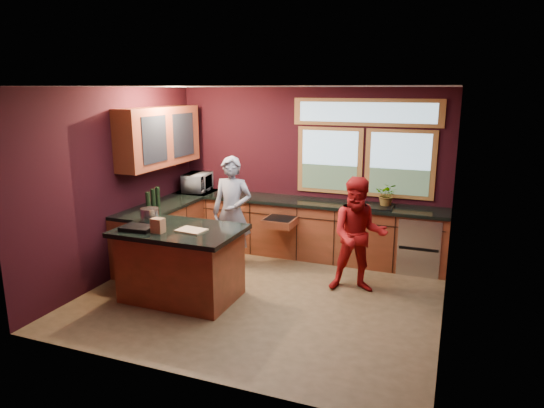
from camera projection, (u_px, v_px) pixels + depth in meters
The scene contains 14 objects.
floor at pixel (263, 295), 6.45m from camera, with size 4.50×4.50×0.00m, color brown.
room_shell at pixel (231, 155), 6.53m from camera, with size 4.52×4.02×2.71m.
back_counter at pixel (314, 229), 7.81m from camera, with size 4.50×0.64×0.93m.
left_counter at pixel (171, 229), 7.79m from camera, with size 0.64×2.30×0.93m.
island at pixel (181, 263), 6.26m from camera, with size 1.55×1.05×0.95m.
person_grey at pixel (232, 213), 7.31m from camera, with size 0.62×0.41×1.70m, color slate.
person_red at pixel (359, 235), 6.42m from camera, with size 0.76×0.59×1.56m, color #A31313.
microwave at pixel (197, 182), 8.41m from camera, with size 0.57×0.38×0.31m, color #999999.
potted_plant at pixel (387, 195), 7.32m from camera, with size 0.33×0.28×0.36m, color #999999.
paper_towel at pixel (354, 196), 7.45m from camera, with size 0.12×0.12×0.28m, color white.
cutting_board at pixel (191, 230), 6.03m from camera, with size 0.35×0.25×0.02m, color tan.
stock_pot at pixel (150, 215), 6.46m from camera, with size 0.24×0.24×0.18m, color silver.
paper_bag at pixel (158, 225), 5.96m from camera, with size 0.15×0.12×0.18m, color brown.
black_tray at pixel (138, 228), 6.08m from camera, with size 0.40×0.28×0.05m, color black.
Camera 1 is at (2.26, -5.55, 2.68)m, focal length 32.00 mm.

